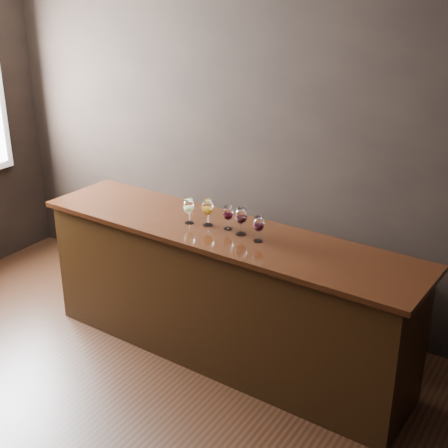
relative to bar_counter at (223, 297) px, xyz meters
The scene contains 10 objects.
ground 1.51m from the bar_counter, 104.13° to the right, with size 5.00×5.00×0.00m, color black.
room_shell 1.91m from the bar_counter, 114.62° to the right, with size 5.02×4.52×2.81m.
bar_counter is the anchor object (origin of this frame).
bar_top 0.53m from the bar_counter, ahead, with size 2.99×0.69×0.04m, color black.
back_bar_shelf 0.74m from the bar_counter, 116.48° to the left, with size 2.17×0.40×0.78m, color black.
glass_white 0.73m from the bar_counter, behind, with size 0.08×0.08×0.19m.
glass_amber 0.70m from the bar_counter, behind, with size 0.09×0.09×0.20m.
glass_red_a 0.67m from the bar_counter, 68.14° to the left, with size 0.07×0.07×0.18m.
glass_red_b 0.70m from the bar_counter, ahead, with size 0.09×0.09×0.20m.
glass_red_c 0.74m from the bar_counter, ahead, with size 0.08×0.08×0.18m.
Camera 1 is at (2.54, -2.08, 2.82)m, focal length 50.00 mm.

